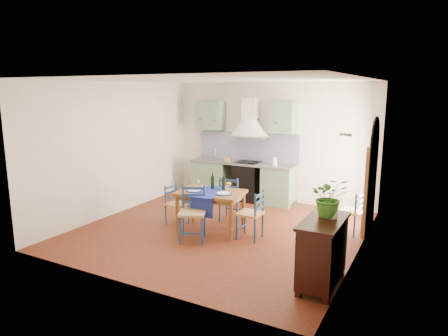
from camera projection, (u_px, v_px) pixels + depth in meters
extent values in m
plane|color=#4A170F|center=(220.00, 230.00, 7.60)|extent=(5.00, 5.00, 0.00)
cube|color=silver|center=(271.00, 142.00, 9.50)|extent=(5.00, 0.04, 2.80)
cube|color=gray|center=(212.00, 178.00, 10.09)|extent=(0.90, 0.60, 0.88)
cube|color=gray|center=(279.00, 186.00, 9.25)|extent=(0.70, 0.60, 0.88)
cube|color=black|center=(248.00, 182.00, 9.62)|extent=(0.60, 0.58, 0.88)
cube|color=slate|center=(242.00, 163.00, 9.60)|extent=(2.60, 0.64, 0.04)
cube|color=silver|center=(212.00, 160.00, 10.00)|extent=(0.45, 0.40, 0.03)
cylinder|color=silver|center=(215.00, 153.00, 10.13)|extent=(0.02, 0.02, 0.26)
cube|color=black|center=(248.00, 162.00, 9.53)|extent=(0.55, 0.48, 0.02)
cube|color=black|center=(243.00, 197.00, 9.81)|extent=(2.60, 0.50, 0.08)
cube|color=#0A0953|center=(247.00, 147.00, 9.77)|extent=(2.65, 0.05, 0.68)
cube|color=gray|center=(210.00, 115.00, 9.95)|extent=(0.70, 0.34, 0.70)
cube|color=gray|center=(283.00, 118.00, 9.07)|extent=(0.55, 0.34, 0.70)
cone|color=silver|center=(249.00, 128.00, 9.42)|extent=(0.96, 0.96, 0.40)
cube|color=silver|center=(251.00, 108.00, 9.42)|extent=(0.36, 0.30, 0.50)
cube|color=silver|center=(362.00, 170.00, 6.18)|extent=(0.04, 5.00, 2.80)
cube|color=black|center=(372.00, 187.00, 7.50)|extent=(0.03, 1.00, 1.65)
cylinder|color=black|center=(375.00, 144.00, 7.35)|extent=(0.03, 1.00, 1.00)
cube|color=brown|center=(366.00, 193.00, 7.05)|extent=(0.06, 0.06, 1.65)
cube|color=brown|center=(374.00, 181.00, 7.98)|extent=(0.06, 0.06, 1.65)
cube|color=brown|center=(373.00, 177.00, 7.67)|extent=(0.04, 0.55, 1.96)
cylinder|color=silver|center=(346.00, 135.00, 5.15)|extent=(0.15, 0.04, 0.04)
cone|color=#FFEDC6|center=(338.00, 140.00, 5.21)|extent=(0.16, 0.16, 0.12)
cube|color=silver|center=(117.00, 148.00, 8.49)|extent=(0.04, 5.00, 2.80)
cube|color=silver|center=(220.00, 79.00, 7.07)|extent=(5.00, 5.00, 0.01)
cube|color=brown|center=(211.00, 193.00, 7.43)|extent=(1.28, 0.92, 0.05)
cube|color=brown|center=(211.00, 196.00, 7.44)|extent=(1.15, 0.79, 0.08)
cylinder|color=brown|center=(177.00, 214.00, 7.39)|extent=(0.07, 0.07, 0.71)
cylinder|color=brown|center=(193.00, 205.00, 8.00)|extent=(0.07, 0.07, 0.71)
cylinder|color=brown|center=(231.00, 221.00, 7.00)|extent=(0.07, 0.07, 0.71)
cylinder|color=brown|center=(243.00, 211.00, 7.60)|extent=(0.07, 0.07, 0.71)
cube|color=navy|center=(210.00, 192.00, 7.37)|extent=(0.54, 0.94, 0.01)
cube|color=navy|center=(201.00, 207.00, 7.08)|extent=(0.45, 0.06, 0.38)
cylinder|color=navy|center=(194.00, 191.00, 7.44)|extent=(0.30, 0.30, 0.01)
cylinder|color=white|center=(194.00, 190.00, 7.44)|extent=(0.24, 0.24, 0.01)
cylinder|color=navy|center=(224.00, 194.00, 7.21)|extent=(0.30, 0.30, 0.01)
cylinder|color=white|center=(224.00, 193.00, 7.21)|extent=(0.24, 0.24, 0.01)
cylinder|color=black|center=(213.00, 181.00, 7.59)|extent=(0.07, 0.07, 0.32)
cylinder|color=black|center=(224.00, 182.00, 7.50)|extent=(0.07, 0.07, 0.32)
cylinder|color=white|center=(229.00, 188.00, 7.43)|extent=(0.05, 0.05, 0.10)
sphere|color=yellow|center=(229.00, 183.00, 7.42)|extent=(0.10, 0.10, 0.10)
cylinder|color=navy|center=(180.00, 231.00, 6.85)|extent=(0.04, 0.04, 0.49)
cylinder|color=navy|center=(183.00, 211.00, 7.18)|extent=(0.04, 0.04, 0.97)
cylinder|color=navy|center=(202.00, 231.00, 6.83)|extent=(0.04, 0.04, 0.49)
cylinder|color=navy|center=(204.00, 211.00, 7.16)|extent=(0.04, 0.04, 0.97)
cube|color=tan|center=(192.00, 213.00, 6.98)|extent=(0.60, 0.60, 0.04)
cube|color=navy|center=(194.00, 202.00, 7.14)|extent=(0.38, 0.19, 0.05)
cube|color=navy|center=(194.00, 195.00, 7.12)|extent=(0.38, 0.19, 0.05)
cube|color=navy|center=(193.00, 188.00, 7.09)|extent=(0.38, 0.19, 0.05)
cube|color=navy|center=(191.00, 234.00, 6.85)|extent=(0.36, 0.19, 0.03)
cylinder|color=navy|center=(243.00, 208.00, 8.22)|extent=(0.04, 0.04, 0.48)
cylinder|color=navy|center=(237.00, 202.00, 7.84)|extent=(0.04, 0.04, 0.93)
cylinder|color=navy|center=(227.00, 206.00, 8.36)|extent=(0.04, 0.04, 0.48)
cylinder|color=navy|center=(220.00, 200.00, 7.98)|extent=(0.04, 0.04, 0.93)
cube|color=tan|center=(232.00, 197.00, 8.07)|extent=(0.48, 0.48, 0.04)
cube|color=navy|center=(228.00, 193.00, 7.88)|extent=(0.39, 0.07, 0.05)
cube|color=navy|center=(229.00, 187.00, 7.85)|extent=(0.39, 0.07, 0.05)
cube|color=navy|center=(229.00, 181.00, 7.83)|extent=(0.39, 0.07, 0.05)
cube|color=navy|center=(235.00, 209.00, 8.30)|extent=(0.37, 0.07, 0.03)
cylinder|color=navy|center=(178.00, 218.00, 7.65)|extent=(0.03, 0.03, 0.41)
cylinder|color=navy|center=(165.00, 206.00, 7.79)|extent=(0.03, 0.03, 0.80)
cylinder|color=navy|center=(189.00, 214.00, 7.91)|extent=(0.03, 0.03, 0.41)
cylinder|color=navy|center=(176.00, 202.00, 8.05)|extent=(0.03, 0.03, 0.80)
cube|color=tan|center=(177.00, 204.00, 7.83)|extent=(0.41, 0.41, 0.04)
cube|color=navy|center=(171.00, 197.00, 7.90)|extent=(0.06, 0.34, 0.04)
cube|color=navy|center=(171.00, 192.00, 7.88)|extent=(0.06, 0.34, 0.04)
cube|color=navy|center=(171.00, 187.00, 7.86)|extent=(0.06, 0.34, 0.04)
cube|color=navy|center=(183.00, 218.00, 7.79)|extent=(0.06, 0.32, 0.02)
cylinder|color=navy|center=(245.00, 222.00, 7.37)|extent=(0.04, 0.04, 0.45)
cylinder|color=navy|center=(263.00, 213.00, 7.17)|extent=(0.04, 0.04, 0.88)
cylinder|color=navy|center=(237.00, 228.00, 7.07)|extent=(0.04, 0.04, 0.45)
cylinder|color=navy|center=(255.00, 219.00, 6.86)|extent=(0.04, 0.04, 0.88)
cube|color=tan|center=(250.00, 213.00, 7.09)|extent=(0.41, 0.41, 0.04)
cube|color=navy|center=(259.00, 208.00, 6.99)|extent=(0.02, 0.37, 0.04)
cube|color=navy|center=(259.00, 202.00, 6.96)|extent=(0.02, 0.37, 0.04)
cube|color=navy|center=(259.00, 195.00, 6.94)|extent=(0.02, 0.37, 0.04)
cube|color=navy|center=(241.00, 227.00, 7.23)|extent=(0.03, 0.35, 0.02)
cylinder|color=navy|center=(346.00, 219.00, 7.62)|extent=(0.03, 0.03, 0.41)
cylinder|color=navy|center=(363.00, 212.00, 7.37)|extent=(0.03, 0.03, 0.81)
cylinder|color=navy|center=(338.00, 223.00, 7.39)|extent=(0.03, 0.03, 0.41)
cylinder|color=navy|center=(355.00, 216.00, 7.13)|extent=(0.03, 0.03, 0.81)
cube|color=tan|center=(350.00, 211.00, 7.35)|extent=(0.46, 0.46, 0.04)
cube|color=navy|center=(359.00, 207.00, 7.23)|extent=(0.11, 0.33, 0.04)
cube|color=navy|center=(360.00, 201.00, 7.20)|extent=(0.11, 0.33, 0.04)
cube|color=navy|center=(360.00, 196.00, 7.18)|extent=(0.11, 0.33, 0.04)
cube|color=navy|center=(342.00, 223.00, 7.51)|extent=(0.11, 0.32, 0.02)
cube|color=black|center=(322.00, 251.00, 5.35)|extent=(0.45, 1.00, 0.82)
cube|color=black|center=(324.00, 221.00, 5.27)|extent=(0.50, 1.05, 0.04)
cube|color=brown|center=(301.00, 257.00, 5.27)|extent=(0.02, 0.38, 0.63)
cube|color=brown|center=(310.00, 245.00, 5.67)|extent=(0.02, 0.38, 0.63)
cube|color=black|center=(299.00, 294.00, 5.14)|extent=(0.08, 0.08, 0.08)
cube|color=black|center=(317.00, 267.00, 5.90)|extent=(0.08, 0.08, 0.08)
cube|color=black|center=(326.00, 300.00, 4.98)|extent=(0.08, 0.08, 0.08)
cube|color=black|center=(341.00, 272.00, 5.74)|extent=(0.08, 0.08, 0.08)
imported|color=#357020|center=(329.00, 197.00, 5.35)|extent=(0.63, 0.59, 0.55)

